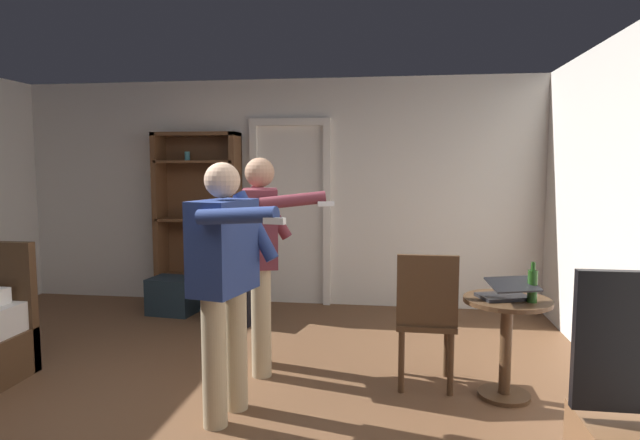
# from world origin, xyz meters

# --- Properties ---
(ground_plane) EXTENTS (6.59, 6.59, 0.00)m
(ground_plane) POSITION_xyz_m (0.00, 0.00, 0.00)
(ground_plane) COLOR brown
(wall_back) EXTENTS (6.23, 0.12, 2.57)m
(wall_back) POSITION_xyz_m (0.00, 3.05, 1.29)
(wall_back) COLOR silver
(wall_back) RESTS_ON ground_plane
(doorway_frame) EXTENTS (0.93, 0.08, 2.13)m
(doorway_frame) POSITION_xyz_m (0.19, 2.97, 1.22)
(doorway_frame) COLOR white
(doorway_frame) RESTS_ON ground_plane
(bookshelf) EXTENTS (0.97, 0.32, 1.97)m
(bookshelf) POSITION_xyz_m (-0.85, 2.82, 1.07)
(bookshelf) COLOR brown
(bookshelf) RESTS_ON ground_plane
(side_table) EXTENTS (0.59, 0.59, 0.70)m
(side_table) POSITION_xyz_m (2.16, 0.66, 0.47)
(side_table) COLOR #4C331E
(side_table) RESTS_ON ground_plane
(laptop) EXTENTS (0.41, 0.41, 0.16)m
(laptop) POSITION_xyz_m (2.14, 0.62, 0.75)
(laptop) COLOR black
(laptop) RESTS_ON side_table
(bottle_on_table) EXTENTS (0.06, 0.06, 0.27)m
(bottle_on_table) POSITION_xyz_m (2.30, 0.58, 0.81)
(bottle_on_table) COLOR #1E4515
(bottle_on_table) RESTS_ON side_table
(wooden_chair) EXTENTS (0.42, 0.42, 0.99)m
(wooden_chair) POSITION_xyz_m (1.62, 0.73, 0.54)
(wooden_chair) COLOR #4C331E
(wooden_chair) RESTS_ON ground_plane
(person_blue_shirt) EXTENTS (0.66, 0.73, 1.62)m
(person_blue_shirt) POSITION_xyz_m (0.35, 0.10, 0.95)
(person_blue_shirt) COLOR tan
(person_blue_shirt) RESTS_ON ground_plane
(person_striped_shirt) EXTENTS (0.77, 0.62, 1.66)m
(person_striped_shirt) POSITION_xyz_m (0.38, 0.91, 0.96)
(person_striped_shirt) COLOR tan
(person_striped_shirt) RESTS_ON ground_plane
(suitcase_dark) EXTENTS (0.52, 0.42, 0.39)m
(suitcase_dark) POSITION_xyz_m (-0.99, 2.36, 0.20)
(suitcase_dark) COLOR #1E2D38
(suitcase_dark) RESTS_ON ground_plane
(suitcase_small) EXTENTS (0.60, 0.49, 0.43)m
(suitcase_small) POSITION_xyz_m (-0.25, 2.19, 0.22)
(suitcase_small) COLOR black
(suitcase_small) RESTS_ON ground_plane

